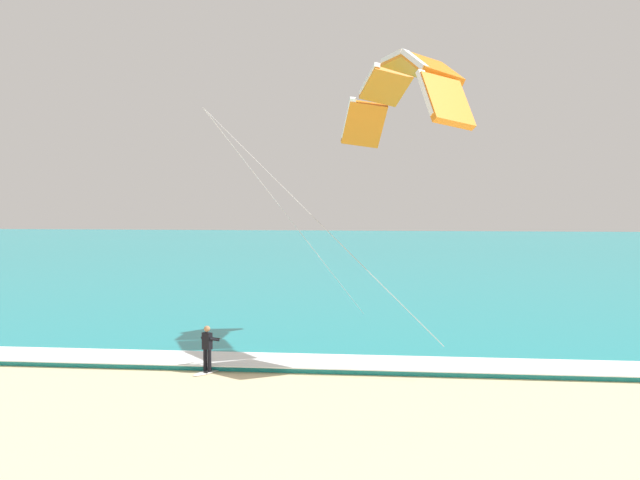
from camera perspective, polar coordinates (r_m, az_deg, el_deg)
sea at (r=84.98m, az=4.83°, el=-0.97°), size 200.00×120.00×0.20m
surf_foam at (r=26.48m, az=1.78°, el=-9.72°), size 200.00×2.40×0.04m
surfboard at (r=26.10m, az=-9.00°, el=-10.39°), size 1.05×1.44×0.09m
kitesurfer at (r=25.92m, az=-8.99°, el=-8.41°), size 0.67×0.67×1.69m
kite_primary at (r=27.90m, az=6.67°, el=11.91°), size 9.47×8.72×10.49m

